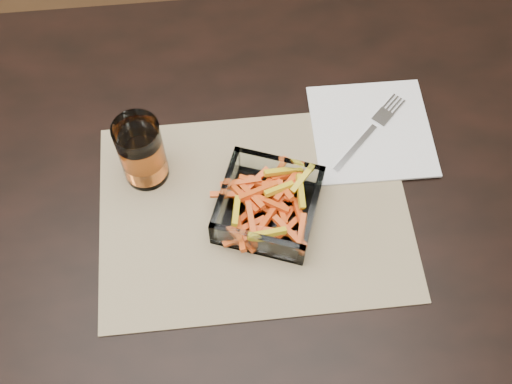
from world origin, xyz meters
TOP-DOWN VIEW (x-y plane):
  - dining_table at (0.00, 0.00)m, footprint 1.60×0.90m
  - placemat at (0.11, 0.02)m, footprint 0.45×0.33m
  - glass_bowl at (0.13, 0.01)m, footprint 0.17×0.17m
  - tumbler at (-0.05, 0.10)m, footprint 0.07×0.07m
  - napkin at (0.31, 0.14)m, footprint 0.19×0.19m
  - fork at (0.30, 0.13)m, footprint 0.14×0.14m

SIDE VIEW (x-z plane):
  - dining_table at x=0.00m, z-range 0.29..1.04m
  - placemat at x=0.11m, z-range 0.75..0.75m
  - napkin at x=0.31m, z-range 0.75..0.76m
  - fork at x=0.30m, z-range 0.76..0.76m
  - glass_bowl at x=0.13m, z-range 0.75..0.80m
  - tumbler at x=-0.05m, z-range 0.75..0.87m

